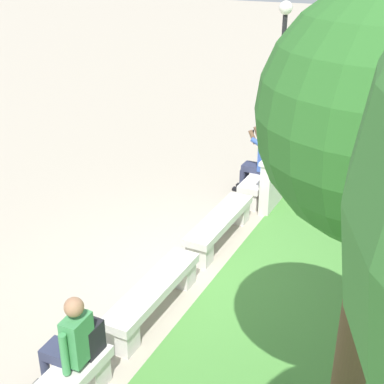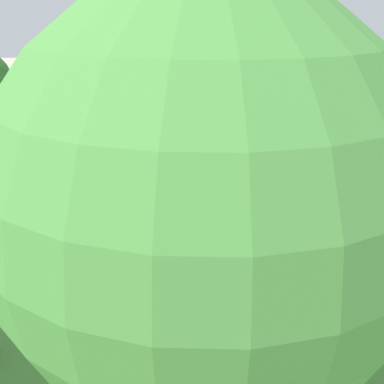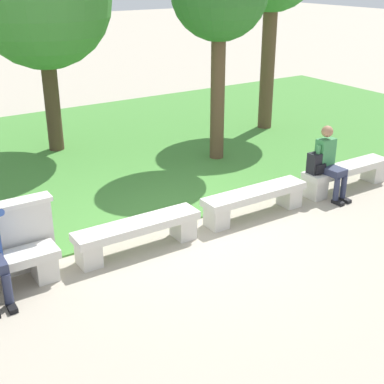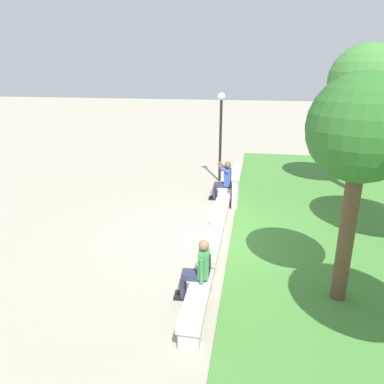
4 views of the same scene
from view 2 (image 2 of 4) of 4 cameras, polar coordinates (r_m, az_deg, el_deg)
name	(u,v)px [view 2 (image 2 of 4)]	position (r m, az deg, el deg)	size (l,w,h in m)	color
ground_plane	(146,252)	(8.78, -5.82, -7.58)	(80.00, 80.00, 0.00)	#A89E8C
bench_main	(307,231)	(9.15, 14.44, -4.80)	(1.87, 0.40, 0.45)	beige
bench_near	(201,236)	(8.68, 1.13, -5.57)	(1.87, 0.40, 0.45)	beige
bench_mid	(89,241)	(8.72, -12.89, -6.07)	(1.87, 0.40, 0.45)	beige
backrest_wall_with_plaque	(315,229)	(8.77, 15.29, -4.51)	(2.06, 0.24, 1.01)	beige
person_photographer	(304,209)	(9.01, 14.00, -2.12)	(0.47, 0.72, 1.32)	black
person_distant	(2,225)	(8.96, -23.02, -3.88)	(0.48, 0.68, 1.26)	black
backpack	(12,229)	(8.84, -21.94, -4.40)	(0.28, 0.24, 0.43)	black
tree_right_background	(204,204)	(2.94, 1.54, -1.55)	(2.79, 2.79, 4.56)	#4C3826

